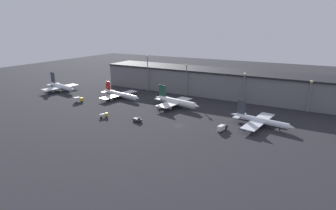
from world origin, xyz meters
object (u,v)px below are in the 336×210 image
object	(u,v)px
airplane_2	(176,102)
service_vehicle_3	(78,99)
airplane_1	(120,95)
service_vehicle_4	(104,115)
service_vehicle_2	(222,128)
airplane_3	(260,121)
airplane_0	(61,87)
service_vehicle_0	(137,120)

from	to	relation	value
airplane_2	service_vehicle_3	distance (m)	70.40
airplane_1	service_vehicle_4	world-z (taller)	airplane_1
airplane_1	airplane_2	world-z (taller)	airplane_2
airplane_2	service_vehicle_2	distance (m)	47.51
service_vehicle_2	service_vehicle_4	xyz separation A→B (m)	(-67.98, -13.71, -0.28)
airplane_3	service_vehicle_3	world-z (taller)	airplane_3
service_vehicle_2	service_vehicle_3	distance (m)	106.65
airplane_3	service_vehicle_4	bearing A→B (deg)	-150.61
airplane_1	service_vehicle_4	size ratio (longest dim) A/B	7.74
airplane_2	airplane_1	bearing A→B (deg)	-170.49
airplane_1	airplane_2	size ratio (longest dim) A/B	1.08
airplane_0	service_vehicle_2	xyz separation A→B (m)	(144.74, -19.90, -1.86)
service_vehicle_2	airplane_0	bearing A→B (deg)	97.02
airplane_0	service_vehicle_2	bearing A→B (deg)	1.77
airplane_0	airplane_2	size ratio (longest dim) A/B	1.01
airplane_2	airplane_3	size ratio (longest dim) A/B	1.06
airplane_0	service_vehicle_3	world-z (taller)	airplane_0
service_vehicle_0	service_vehicle_2	xyz separation A→B (m)	(46.47, 9.84, 0.61)
airplane_1	service_vehicle_2	bearing A→B (deg)	-6.74
service_vehicle_0	service_vehicle_2	distance (m)	47.51
airplane_1	service_vehicle_3	xyz separation A→B (m)	(-19.40, -22.90, -0.85)
service_vehicle_3	airplane_1	bearing A→B (deg)	-9.59
airplane_3	service_vehicle_2	bearing A→B (deg)	-124.48
airplane_3	service_vehicle_2	distance (m)	23.01
service_vehicle_3	service_vehicle_4	world-z (taller)	service_vehicle_3
service_vehicle_3	airplane_2	bearing A→B (deg)	-40.39
airplane_1	service_vehicle_3	size ratio (longest dim) A/B	6.22
airplane_0	service_vehicle_4	distance (m)	83.83
airplane_2	service_vehicle_0	xyz separation A→B (m)	(-6.43, -35.34, -2.46)
service_vehicle_2	service_vehicle_3	xyz separation A→B (m)	(-106.62, 2.67, 0.27)
airplane_1	service_vehicle_0	world-z (taller)	airplane_1
airplane_3	service_vehicle_3	size ratio (longest dim) A/B	5.47
service_vehicle_0	service_vehicle_4	size ratio (longest dim) A/B	1.14
airplane_1	service_vehicle_3	world-z (taller)	airplane_1
airplane_1	airplane_3	world-z (taller)	airplane_3
service_vehicle_2	service_vehicle_3	bearing A→B (deg)	103.42
airplane_0	service_vehicle_4	bearing A→B (deg)	-14.05
airplane_1	service_vehicle_0	distance (m)	54.01
airplane_1	service_vehicle_2	world-z (taller)	airplane_1
airplane_0	airplane_3	size ratio (longest dim) A/B	1.07
service_vehicle_0	airplane_3	bearing A→B (deg)	34.84
airplane_0	service_vehicle_4	world-z (taller)	airplane_0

